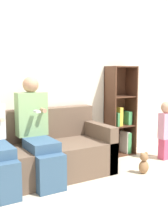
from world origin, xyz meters
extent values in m
plane|color=beige|center=(0.00, 0.00, 0.00)|extent=(14.00, 14.00, 0.00)
cube|color=silver|center=(0.00, 0.93, 1.27)|extent=(10.00, 0.06, 2.55)
cube|color=brown|center=(-0.35, 0.37, 0.20)|extent=(1.99, 0.62, 0.41)
cube|color=brown|center=(-0.35, 0.77, 0.41)|extent=(1.99, 0.19, 0.81)
cube|color=brown|center=(0.58, 0.37, 0.30)|extent=(0.13, 0.62, 0.60)
cube|color=#335170|center=(-0.30, 0.00, 0.20)|extent=(0.31, 0.12, 0.41)
cube|color=#335170|center=(-0.30, 0.27, 0.46)|extent=(0.31, 0.43, 0.11)
cube|color=#84AD70|center=(-0.30, 0.57, 0.78)|extent=(0.37, 0.17, 0.53)
sphere|color=tan|center=(-0.30, 0.57, 1.14)|extent=(0.19, 0.19, 0.19)
cylinder|color=tan|center=(-0.20, 0.44, 0.84)|extent=(0.05, 0.10, 0.05)
cube|color=white|center=(-0.30, 0.39, 0.84)|extent=(0.05, 0.12, 0.02)
cube|color=#335170|center=(-0.76, 0.00, 0.20)|extent=(0.22, 0.12, 0.41)
cube|color=#335170|center=(-0.76, 0.30, 0.46)|extent=(0.22, 0.48, 0.11)
cylinder|color=beige|center=(-0.69, 0.49, 0.76)|extent=(0.05, 0.10, 0.05)
cube|color=#DB4C75|center=(1.64, 0.21, 0.16)|extent=(0.17, 0.13, 0.31)
cube|color=#E599BC|center=(1.64, 0.21, 0.50)|extent=(0.21, 0.13, 0.38)
sphere|color=tan|center=(1.64, 0.21, 0.78)|extent=(0.18, 0.18, 0.18)
cube|color=#4C2D1E|center=(1.00, 0.74, 0.69)|extent=(0.02, 0.30, 1.38)
cube|color=#4C2D1E|center=(1.40, 0.74, 0.69)|extent=(0.02, 0.30, 1.38)
cube|color=#4C2D1E|center=(1.20, 0.89, 0.69)|extent=(0.42, 0.02, 1.38)
cube|color=#4C2D1E|center=(1.20, 0.74, 0.01)|extent=(0.39, 0.27, 0.02)
cube|color=#4C2D1E|center=(1.20, 0.74, 0.46)|extent=(0.39, 0.27, 0.02)
cube|color=#4C2D1E|center=(1.20, 0.74, 0.92)|extent=(0.39, 0.27, 0.02)
cube|color=#4C2D1E|center=(1.20, 0.74, 1.37)|extent=(0.39, 0.27, 0.02)
cube|color=#429956|center=(1.33, 0.74, 0.57)|extent=(0.07, 0.17, 0.21)
cube|color=#429956|center=(1.09, 0.74, 0.58)|extent=(0.03, 0.22, 0.21)
cube|color=beige|center=(1.08, 0.74, 0.18)|extent=(0.06, 0.16, 0.33)
cube|color=beige|center=(1.30, 0.74, 0.19)|extent=(0.05, 0.20, 0.34)
cube|color=#429956|center=(1.32, 0.74, 0.18)|extent=(0.06, 0.21, 0.33)
cube|color=gold|center=(1.15, 0.74, 0.61)|extent=(0.06, 0.21, 0.28)
ellipsoid|color=#936B47|center=(0.94, -0.08, 0.09)|extent=(0.14, 0.11, 0.17)
sphere|color=#936B47|center=(0.94, -0.08, 0.22)|extent=(0.11, 0.11, 0.11)
sphere|color=#936B47|center=(0.91, -0.08, 0.26)|extent=(0.04, 0.04, 0.04)
sphere|color=#936B47|center=(0.98, -0.08, 0.26)|extent=(0.04, 0.04, 0.04)
camera|label=1|loc=(-1.48, -2.67, 1.29)|focal=45.00mm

